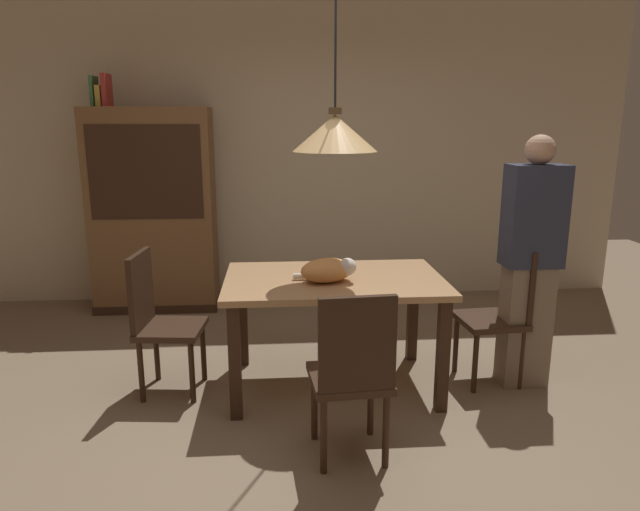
{
  "coord_description": "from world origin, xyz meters",
  "views": [
    {
      "loc": [
        -0.23,
        -2.95,
        1.73
      ],
      "look_at": [
        0.05,
        0.75,
        0.85
      ],
      "focal_mm": 31.94,
      "sensor_mm": 36.0,
      "label": 1
    }
  ],
  "objects_px": {
    "hutch_bookcase": "(154,215)",
    "book_yellow_short": "(101,96)",
    "chair_right_side": "(502,308)",
    "cat_sleeping": "(329,270)",
    "book_red_tall": "(107,90)",
    "chair_left_side": "(158,317)",
    "person_standing": "(530,264)",
    "book_green_slim": "(94,91)",
    "dining_table": "(334,293)",
    "chair_near_front": "(352,370)",
    "pendant_lamp": "(335,133)"
  },
  "relations": [
    {
      "from": "pendant_lamp",
      "to": "book_red_tall",
      "type": "relative_size",
      "value": 4.64
    },
    {
      "from": "chair_right_side",
      "to": "person_standing",
      "type": "xyz_separation_m",
      "value": [
        0.14,
        -0.06,
        0.32
      ]
    },
    {
      "from": "dining_table",
      "to": "cat_sleeping",
      "type": "relative_size",
      "value": 3.45
    },
    {
      "from": "chair_left_side",
      "to": "hutch_bookcase",
      "type": "height_order",
      "value": "hutch_bookcase"
    },
    {
      "from": "chair_left_side",
      "to": "person_standing",
      "type": "distance_m",
      "value": 2.42
    },
    {
      "from": "pendant_lamp",
      "to": "hutch_bookcase",
      "type": "bearing_deg",
      "value": 130.2
    },
    {
      "from": "hutch_bookcase",
      "to": "book_yellow_short",
      "type": "xyz_separation_m",
      "value": [
        -0.38,
        0.0,
        1.05
      ]
    },
    {
      "from": "dining_table",
      "to": "book_yellow_short",
      "type": "distance_m",
      "value": 2.88
    },
    {
      "from": "chair_right_side",
      "to": "book_red_tall",
      "type": "height_order",
      "value": "book_red_tall"
    },
    {
      "from": "dining_table",
      "to": "cat_sleeping",
      "type": "bearing_deg",
      "value": -114.87
    },
    {
      "from": "cat_sleeping",
      "to": "book_green_slim",
      "type": "xyz_separation_m",
      "value": [
        -1.88,
        1.86,
        1.15
      ]
    },
    {
      "from": "chair_near_front",
      "to": "person_standing",
      "type": "bearing_deg",
      "value": 33.04
    },
    {
      "from": "pendant_lamp",
      "to": "book_green_slim",
      "type": "xyz_separation_m",
      "value": [
        -1.93,
        1.77,
        0.32
      ]
    },
    {
      "from": "book_yellow_short",
      "to": "pendant_lamp",
      "type": "bearing_deg",
      "value": -43.27
    },
    {
      "from": "chair_right_side",
      "to": "book_green_slim",
      "type": "distance_m",
      "value": 3.82
    },
    {
      "from": "chair_right_side",
      "to": "chair_left_side",
      "type": "relative_size",
      "value": 1.0
    },
    {
      "from": "chair_near_front",
      "to": "book_yellow_short",
      "type": "xyz_separation_m",
      "value": [
        -1.88,
        2.65,
        1.43
      ]
    },
    {
      "from": "pendant_lamp",
      "to": "book_red_tall",
      "type": "height_order",
      "value": "pendant_lamp"
    },
    {
      "from": "cat_sleeping",
      "to": "book_red_tall",
      "type": "bearing_deg",
      "value": 133.62
    },
    {
      "from": "chair_right_side",
      "to": "book_yellow_short",
      "type": "xyz_separation_m",
      "value": [
        -3.01,
        1.76,
        1.43
      ]
    },
    {
      "from": "chair_near_front",
      "to": "hutch_bookcase",
      "type": "height_order",
      "value": "hutch_bookcase"
    },
    {
      "from": "chair_right_side",
      "to": "book_green_slim",
      "type": "height_order",
      "value": "book_green_slim"
    },
    {
      "from": "chair_right_side",
      "to": "book_green_slim",
      "type": "bearing_deg",
      "value": 150.05
    },
    {
      "from": "book_green_slim",
      "to": "book_red_tall",
      "type": "xyz_separation_m",
      "value": [
        0.11,
        0.0,
        0.01
      ]
    },
    {
      "from": "pendant_lamp",
      "to": "cat_sleeping",
      "type": "bearing_deg",
      "value": -114.87
    },
    {
      "from": "cat_sleeping",
      "to": "chair_right_side",
      "type": "bearing_deg",
      "value": 5.0
    },
    {
      "from": "book_green_slim",
      "to": "person_standing",
      "type": "relative_size",
      "value": 0.16
    },
    {
      "from": "dining_table",
      "to": "person_standing",
      "type": "height_order",
      "value": "person_standing"
    },
    {
      "from": "dining_table",
      "to": "book_green_slim",
      "type": "xyz_separation_m",
      "value": [
        -1.93,
        1.77,
        1.33
      ]
    },
    {
      "from": "chair_near_front",
      "to": "book_green_slim",
      "type": "distance_m",
      "value": 3.59
    },
    {
      "from": "pendant_lamp",
      "to": "book_yellow_short",
      "type": "xyz_separation_m",
      "value": [
        -1.88,
        1.77,
        0.28
      ]
    },
    {
      "from": "book_yellow_short",
      "to": "book_red_tall",
      "type": "relative_size",
      "value": 0.71
    },
    {
      "from": "chair_right_side",
      "to": "book_red_tall",
      "type": "distance_m",
      "value": 3.74
    },
    {
      "from": "chair_left_side",
      "to": "pendant_lamp",
      "type": "xyz_separation_m",
      "value": [
        1.13,
        -0.01,
        1.15
      ]
    },
    {
      "from": "book_red_tall",
      "to": "person_standing",
      "type": "bearing_deg",
      "value": -30.56
    },
    {
      "from": "hutch_bookcase",
      "to": "book_yellow_short",
      "type": "bearing_deg",
      "value": 179.78
    },
    {
      "from": "chair_near_front",
      "to": "hutch_bookcase",
      "type": "bearing_deg",
      "value": 119.55
    },
    {
      "from": "book_green_slim",
      "to": "dining_table",
      "type": "bearing_deg",
      "value": -42.51
    },
    {
      "from": "dining_table",
      "to": "book_red_tall",
      "type": "distance_m",
      "value": 2.87
    },
    {
      "from": "cat_sleeping",
      "to": "book_yellow_short",
      "type": "bearing_deg",
      "value": 134.53
    },
    {
      "from": "chair_left_side",
      "to": "pendant_lamp",
      "type": "distance_m",
      "value": 1.61
    },
    {
      "from": "pendant_lamp",
      "to": "book_red_tall",
      "type": "xyz_separation_m",
      "value": [
        -1.82,
        1.77,
        0.33
      ]
    },
    {
      "from": "hutch_bookcase",
      "to": "book_yellow_short",
      "type": "height_order",
      "value": "book_yellow_short"
    },
    {
      "from": "chair_left_side",
      "to": "hutch_bookcase",
      "type": "distance_m",
      "value": 1.84
    },
    {
      "from": "dining_table",
      "to": "chair_left_side",
      "type": "height_order",
      "value": "chair_left_side"
    },
    {
      "from": "cat_sleeping",
      "to": "person_standing",
      "type": "xyz_separation_m",
      "value": [
        1.31,
        0.04,
        0.01
      ]
    },
    {
      "from": "dining_table",
      "to": "chair_right_side",
      "type": "distance_m",
      "value": 1.14
    },
    {
      "from": "cat_sleeping",
      "to": "hutch_bookcase",
      "type": "bearing_deg",
      "value": 127.87
    },
    {
      "from": "pendant_lamp",
      "to": "person_standing",
      "type": "relative_size",
      "value": 0.79
    },
    {
      "from": "cat_sleeping",
      "to": "hutch_bookcase",
      "type": "height_order",
      "value": "hutch_bookcase"
    }
  ]
}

